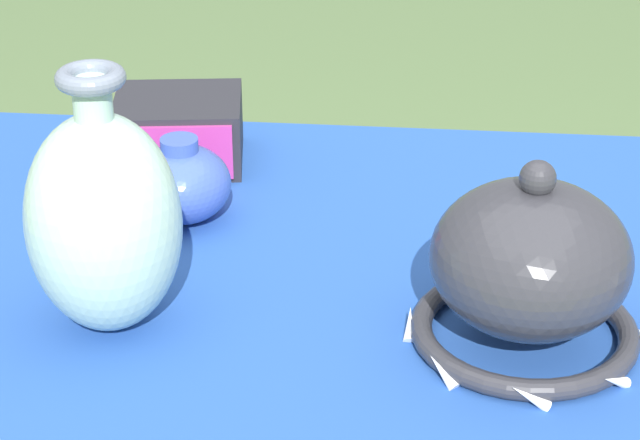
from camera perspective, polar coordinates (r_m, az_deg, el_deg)
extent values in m
cylinder|color=brown|center=(1.94, -13.77, -5.84)|extent=(0.04, 0.04, 0.65)
cube|color=brown|center=(1.39, 3.69, -2.64)|extent=(1.26, 0.72, 0.03)
cube|color=#234C9E|center=(1.38, 3.71, -1.99)|extent=(1.28, 0.74, 0.01)
ellipsoid|color=#A8CCB7|center=(1.23, -9.86, -0.15)|extent=(0.15, 0.15, 0.23)
cylinder|color=#A8CCB7|center=(1.18, -10.36, 5.44)|extent=(0.04, 0.04, 0.04)
torus|color=slate|center=(1.17, -10.45, 6.41)|extent=(0.07, 0.07, 0.02)
torus|color=#2D2D33|center=(1.26, 9.31, -4.99)|extent=(0.23, 0.23, 0.02)
ellipsoid|color=#2D2D33|center=(1.21, 9.60, -1.74)|extent=(0.20, 0.20, 0.15)
sphere|color=#2D2D33|center=(1.18, 9.93, 1.88)|extent=(0.04, 0.04, 0.04)
cone|color=white|center=(1.27, 14.43, -5.16)|extent=(0.01, 0.04, 0.03)
cone|color=white|center=(1.33, 12.58, -3.26)|extent=(0.04, 0.04, 0.03)
cone|color=white|center=(1.35, 9.08, -2.41)|extent=(0.04, 0.01, 0.03)
cone|color=white|center=(1.32, 5.68, -2.98)|extent=(0.04, 0.04, 0.03)
cone|color=white|center=(1.25, 4.12, -4.77)|extent=(0.01, 0.04, 0.03)
cone|color=white|center=(1.18, 5.61, -6.92)|extent=(0.04, 0.04, 0.03)
cone|color=white|center=(1.16, 9.59, -8.00)|extent=(0.04, 0.01, 0.03)
cone|color=white|center=(1.20, 13.35, -7.18)|extent=(0.04, 0.04, 0.03)
cube|color=#232328|center=(1.61, -6.47, 4.11)|extent=(0.18, 0.16, 0.09)
cube|color=#B23384|center=(1.54, -6.63, 3.05)|extent=(0.14, 0.02, 0.07)
ellipsoid|color=#3851A8|center=(1.46, -6.35, 1.65)|extent=(0.12, 0.12, 0.09)
cylinder|color=#3851A8|center=(1.44, -6.45, 3.42)|extent=(0.04, 0.04, 0.02)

